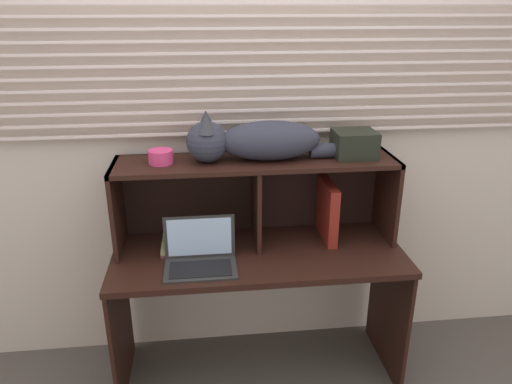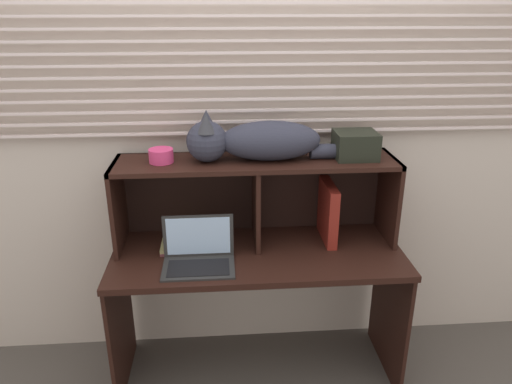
{
  "view_description": "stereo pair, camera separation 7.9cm",
  "coord_description": "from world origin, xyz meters",
  "px_view_note": "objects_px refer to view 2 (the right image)",
  "views": [
    {
      "loc": [
        -0.24,
        -1.79,
        1.82
      ],
      "look_at": [
        0.0,
        0.34,
        0.98
      ],
      "focal_mm": 33.78,
      "sensor_mm": 36.0,
      "label": 1
    },
    {
      "loc": [
        -0.17,
        -1.8,
        1.82
      ],
      "look_at": [
        0.0,
        0.34,
        0.98
      ],
      "focal_mm": 33.78,
      "sensor_mm": 36.0,
      "label": 2
    }
  ],
  "objects_px": {
    "cat": "(255,141)",
    "laptop": "(199,255)",
    "book_stack": "(181,241)",
    "small_basket": "(161,156)",
    "binder_upright": "(328,212)",
    "storage_box": "(355,145)"
  },
  "relations": [
    {
      "from": "laptop",
      "to": "small_basket",
      "type": "relative_size",
      "value": 2.86
    },
    {
      "from": "book_stack",
      "to": "storage_box",
      "type": "height_order",
      "value": "storage_box"
    },
    {
      "from": "cat",
      "to": "laptop",
      "type": "xyz_separation_m",
      "value": [
        -0.27,
        -0.21,
        -0.47
      ]
    },
    {
      "from": "cat",
      "to": "binder_upright",
      "type": "relative_size",
      "value": 2.98
    },
    {
      "from": "cat",
      "to": "storage_box",
      "type": "height_order",
      "value": "cat"
    },
    {
      "from": "binder_upright",
      "to": "book_stack",
      "type": "distance_m",
      "value": 0.74
    },
    {
      "from": "cat",
      "to": "book_stack",
      "type": "bearing_deg",
      "value": -179.53
    },
    {
      "from": "cat",
      "to": "binder_upright",
      "type": "height_order",
      "value": "cat"
    },
    {
      "from": "laptop",
      "to": "storage_box",
      "type": "bearing_deg",
      "value": 16.0
    },
    {
      "from": "cat",
      "to": "book_stack",
      "type": "xyz_separation_m",
      "value": [
        -0.37,
        -0.0,
        -0.5
      ]
    },
    {
      "from": "laptop",
      "to": "storage_box",
      "type": "relative_size",
      "value": 1.65
    },
    {
      "from": "laptop",
      "to": "binder_upright",
      "type": "height_order",
      "value": "binder_upright"
    },
    {
      "from": "book_stack",
      "to": "small_basket",
      "type": "height_order",
      "value": "small_basket"
    },
    {
      "from": "cat",
      "to": "storage_box",
      "type": "distance_m",
      "value": 0.47
    },
    {
      "from": "cat",
      "to": "laptop",
      "type": "relative_size",
      "value": 2.71
    },
    {
      "from": "binder_upright",
      "to": "storage_box",
      "type": "distance_m",
      "value": 0.36
    },
    {
      "from": "laptop",
      "to": "binder_upright",
      "type": "bearing_deg",
      "value": 18.64
    },
    {
      "from": "binder_upright",
      "to": "small_basket",
      "type": "relative_size",
      "value": 2.6
    },
    {
      "from": "small_basket",
      "to": "storage_box",
      "type": "bearing_deg",
      "value": 0.0
    },
    {
      "from": "cat",
      "to": "small_basket",
      "type": "distance_m",
      "value": 0.44
    },
    {
      "from": "cat",
      "to": "book_stack",
      "type": "height_order",
      "value": "cat"
    },
    {
      "from": "book_stack",
      "to": "small_basket",
      "type": "distance_m",
      "value": 0.44
    }
  ]
}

